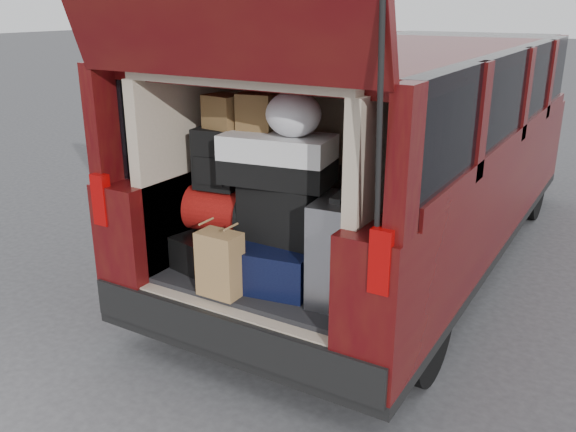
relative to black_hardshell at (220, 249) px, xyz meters
The scene contains 14 objects.
ground 0.77m from the black_hardshell, 19.43° to the right, with size 80.00×80.00×0.00m, color #3A3A3C.
minivan 1.78m from the black_hardshell, 77.59° to the left, with size 1.90×5.35×2.77m.
load_floor 0.55m from the black_hardshell, 20.46° to the left, with size 1.24×1.05×0.55m, color black.
black_hardshell is the anchor object (origin of this frame).
navy_hardshell 0.43m from the black_hardshell, ahead, with size 0.46×0.56×0.25m, color black.
silver_roller 0.86m from the black_hardshell, ahead, with size 0.24×0.38×0.57m, color silver.
kraft_bag 0.42m from the black_hardshell, 52.96° to the right, with size 0.24×0.15×0.37m, color #AA834C.
red_duffel 0.25m from the black_hardshell, 84.71° to the left, with size 0.43×0.28×0.28m, color #A1120E.
black_soft_case 0.54m from the black_hardshell, ahead, with size 0.46×0.28×0.33m, color black.
backpack 0.56m from the black_hardshell, 140.46° to the left, with size 0.25×0.15×0.36m, color black.
twotone_duffel 0.73m from the black_hardshell, ahead, with size 0.61×0.32×0.27m, color silver.
grocery_sack_lower 0.84m from the black_hardshell, 72.52° to the left, with size 0.21×0.17×0.19m, color brown.
grocery_sack_upper 0.89m from the black_hardshell, 24.21° to the left, with size 0.21×0.17×0.21m, color brown.
plastic_bag_center 1.01m from the black_hardshell, ahead, with size 0.30×0.28×0.24m, color silver.
Camera 1 is at (1.76, -2.63, 2.08)m, focal length 38.00 mm.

